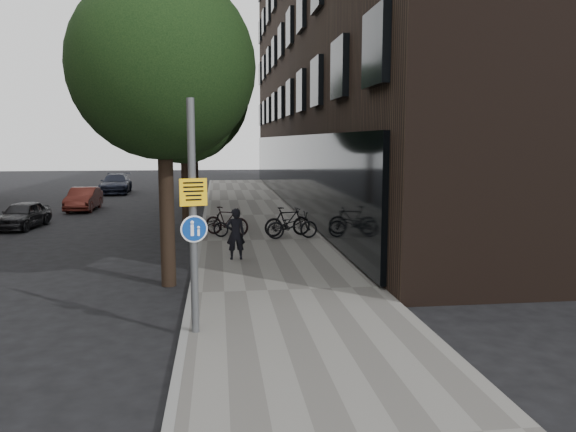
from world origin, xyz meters
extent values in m
plane|color=black|center=(0.00, 0.00, 0.00)|extent=(120.00, 120.00, 0.00)
cube|color=slate|center=(0.25, 10.00, 0.06)|extent=(4.50, 60.00, 0.12)
cube|color=slate|center=(-2.00, 10.00, 0.07)|extent=(0.15, 60.00, 0.13)
cube|color=black|center=(8.50, 22.00, 9.00)|extent=(12.00, 40.00, 18.00)
cylinder|color=black|center=(-2.60, 4.50, 1.60)|extent=(0.36, 0.36, 3.20)
sphere|color=black|center=(-2.60, 4.50, 5.30)|extent=(4.40, 4.40, 4.40)
sphere|color=black|center=(-2.20, 5.30, 4.30)|extent=(2.64, 2.64, 2.64)
cylinder|color=black|center=(-2.60, 13.00, 1.60)|extent=(0.36, 0.36, 3.20)
sphere|color=black|center=(-2.60, 13.00, 5.30)|extent=(5.00, 5.00, 5.00)
sphere|color=black|center=(-2.20, 13.80, 4.30)|extent=(3.00, 3.00, 3.00)
cylinder|color=black|center=(-2.60, 22.00, 1.60)|extent=(0.36, 0.36, 3.20)
sphere|color=black|center=(-2.60, 22.00, 5.30)|extent=(5.00, 5.00, 5.00)
sphere|color=black|center=(-2.20, 22.80, 4.30)|extent=(3.00, 3.00, 3.00)
cylinder|color=#595B5E|center=(-1.80, 0.65, 2.21)|extent=(0.14, 0.14, 4.18)
cube|color=#F3B60C|center=(-1.80, 0.65, 2.67)|extent=(0.48, 0.14, 0.48)
cylinder|color=navy|center=(-1.80, 0.65, 2.02)|extent=(0.42, 0.11, 0.43)
cylinder|color=white|center=(-1.80, 0.65, 2.02)|extent=(0.47, 0.13, 0.48)
imported|color=black|center=(-0.87, 6.86, 0.87)|extent=(0.58, 0.41, 1.50)
imported|color=black|center=(1.23, 10.12, 0.60)|extent=(1.87, 0.81, 0.95)
imported|color=black|center=(1.13, 10.64, 0.66)|extent=(1.85, 0.96, 1.07)
imported|color=black|center=(-1.80, 10.82, 0.54)|extent=(1.66, 0.75, 0.84)
imported|color=black|center=(-1.06, 11.13, 0.64)|extent=(1.77, 1.24, 1.05)
imported|color=black|center=(-9.30, 14.57, 0.55)|extent=(1.67, 3.36, 1.10)
imported|color=#592019|center=(-8.22, 20.39, 0.59)|extent=(1.26, 3.56, 1.17)
imported|color=black|center=(-8.25, 29.83, 0.66)|extent=(2.10, 4.64, 1.32)
camera|label=1|loc=(-1.35, -9.30, 3.57)|focal=35.00mm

